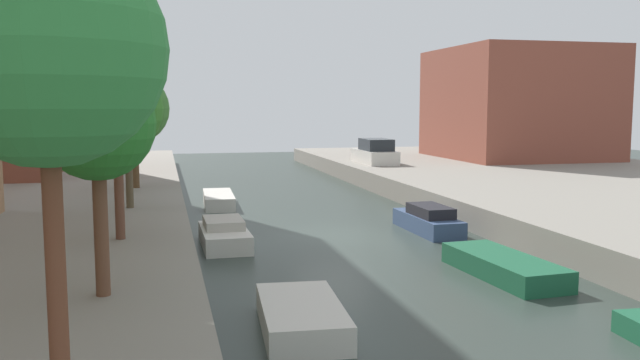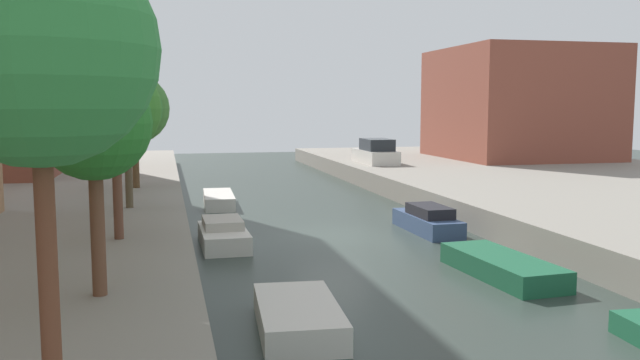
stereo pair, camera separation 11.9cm
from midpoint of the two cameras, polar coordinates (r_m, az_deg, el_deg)
name	(u,v)px [view 1 (the left image)]	position (r m, az deg, el deg)	size (l,w,h in m)	color
ground_plane	(333,236)	(23.12, 0.98, -4.88)	(84.00, 84.00, 0.00)	#2D3833
low_block_right	(517,103)	(47.19, 16.69, 6.39)	(10.00, 10.52, 7.43)	brown
street_tree_0	(46,50)	(7.50, -23.17, 10.36)	(2.51, 2.51, 5.40)	brown
street_tree_1	(97,125)	(12.71, -19.06, 4.52)	(2.12, 2.12, 4.29)	brown
street_tree_2	(116,109)	(18.09, -17.47, 5.87)	(2.43, 2.43, 4.69)	brown
street_tree_3	(127,109)	(23.67, -16.57, 5.90)	(2.43, 2.43, 4.66)	brown
street_tree_4	(134,109)	(29.46, -15.99, 5.96)	(3.01, 3.01, 4.94)	brown
parked_car	(375,153)	(40.95, 4.70, 2.36)	(1.86, 4.66, 1.53)	beige
moored_boat_left_1	(301,317)	(13.58, -1.90, -11.81)	(1.83, 3.37, 0.58)	beige
moored_boat_left_2	(224,235)	(21.66, -8.48, -4.72)	(1.49, 3.40, 0.87)	beige
moored_boat_left_3	(218,200)	(30.26, -8.93, -1.70)	(1.44, 4.08, 0.58)	beige
moored_boat_right_2	(503,266)	(18.33, 15.48, -7.23)	(1.79, 4.19, 0.56)	#195638
moored_boat_right_3	(428,221)	(24.08, 9.25, -3.50)	(1.34, 3.77, 0.99)	#33476B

